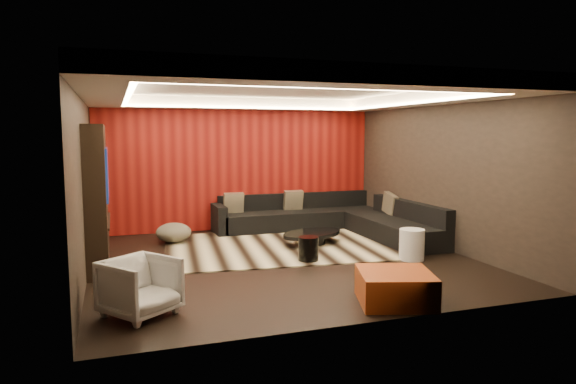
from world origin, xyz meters
name	(u,v)px	position (x,y,z in m)	size (l,w,h in m)	color
floor	(283,260)	(0.00, 0.00, -0.01)	(6.00, 6.00, 0.02)	black
ceiling	(282,87)	(0.00, 0.00, 2.81)	(6.00, 6.00, 0.02)	silver
wall_back	(239,165)	(0.00, 3.01, 1.40)	(6.00, 0.02, 2.80)	black
wall_left	(83,181)	(-3.01, 0.00, 1.40)	(0.02, 6.00, 2.80)	black
wall_right	(440,171)	(3.01, 0.00, 1.40)	(0.02, 6.00, 2.80)	black
red_feature_wall	(239,165)	(0.00, 2.97, 1.40)	(5.98, 0.05, 2.78)	#6B0C0A
soffit_back	(242,104)	(0.00, 2.70, 2.69)	(6.00, 0.60, 0.22)	silver
soffit_front	(360,76)	(0.00, -2.70, 2.69)	(6.00, 0.60, 0.22)	silver
soffit_left	(102,90)	(-2.70, 0.00, 2.69)	(0.60, 4.80, 0.22)	silver
soffit_right	(428,98)	(2.70, 0.00, 2.69)	(0.60, 4.80, 0.22)	silver
cove_back	(246,107)	(0.00, 2.36, 2.60)	(4.80, 0.08, 0.04)	#FFD899
cove_front	(346,87)	(0.00, -2.36, 2.60)	(4.80, 0.08, 0.04)	#FFD899
cove_left	(127,97)	(-2.36, 0.00, 2.60)	(0.08, 4.80, 0.04)	#FFD899
cove_right	(411,103)	(2.36, 0.00, 2.60)	(0.08, 4.80, 0.04)	#FFD899
tv_surround	(97,196)	(-2.85, 0.60, 1.10)	(0.30, 2.00, 2.20)	black
tv_screen	(107,174)	(-2.69, 0.60, 1.45)	(0.04, 1.30, 0.80)	black
tv_shelf	(109,221)	(-2.69, 0.60, 0.70)	(0.04, 1.60, 0.04)	black
rug	(277,246)	(0.20, 0.96, 0.01)	(4.00, 3.00, 0.02)	beige
coffee_table	(312,238)	(0.90, 0.93, 0.13)	(1.31, 1.31, 0.22)	black
drum_stool	(308,249)	(0.36, -0.25, 0.21)	(0.33, 0.33, 0.39)	black
striped_pouf	(174,232)	(-1.55, 1.92, 0.20)	(0.66, 0.66, 0.37)	#BCB291
white_side_table	(412,244)	(2.01, -0.69, 0.26)	(0.41, 0.41, 0.51)	white
orange_ottoman	(395,287)	(0.63, -2.50, 0.19)	(0.87, 0.87, 0.39)	maroon
armchair	(140,287)	(-2.35, -1.96, 0.33)	(0.71, 0.73, 0.67)	silver
sectional_sofa	(333,220)	(1.73, 1.86, 0.26)	(3.65, 3.50, 0.75)	black
throw_pillows	(305,202)	(1.25, 2.26, 0.62)	(3.31, 1.60, 0.50)	tan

